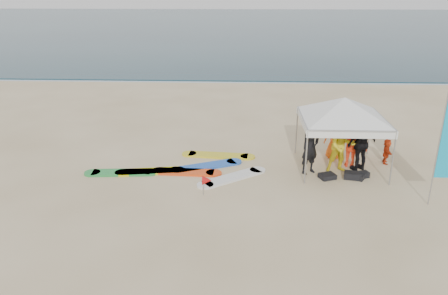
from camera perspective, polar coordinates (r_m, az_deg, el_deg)
ground at (r=11.97m, az=-3.20°, el=-9.77°), size 120.00×120.00×0.00m
ocean at (r=70.53m, az=1.69°, el=15.77°), size 160.00×84.00×0.08m
shoreline_foam at (r=29.12m, az=0.29°, el=8.67°), size 160.00×1.20×0.01m
person_black_a at (r=14.84m, az=11.19°, el=0.09°), size 0.82×0.76×1.88m
person_yellow at (r=15.18m, az=15.11°, el=0.21°), size 1.01×0.84×1.87m
person_orange_a at (r=15.78m, az=16.31°, el=0.62°), size 1.18×0.74×1.74m
person_black_b at (r=15.50m, az=17.53°, el=0.56°), size 1.24×0.96×1.96m
person_orange_b at (r=16.40m, az=14.30°, el=1.27°), size 0.82×0.58×1.58m
person_seated at (r=16.56m, az=20.47°, el=-0.46°), size 0.42×0.88×0.91m
canopy_tent at (r=15.05m, az=15.53°, el=6.27°), size 3.82×3.82×2.88m
marker_pennant at (r=13.17m, az=-2.25°, el=-4.32°), size 0.28×0.28×0.64m
gear_pile at (r=15.01m, az=15.94°, el=-3.57°), size 1.72×0.61×0.22m
surfboard_spread at (r=15.18m, az=-4.71°, el=-2.77°), size 5.78×3.17×0.07m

